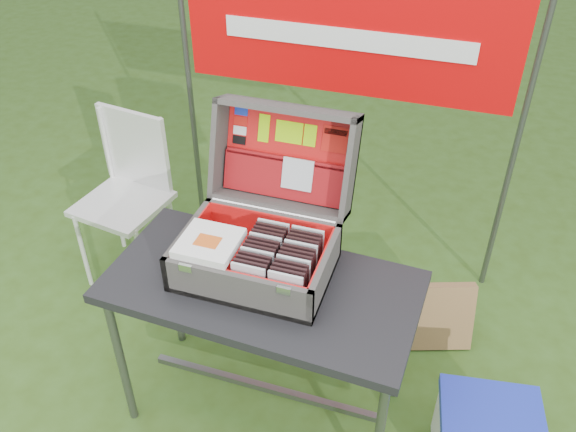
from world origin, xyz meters
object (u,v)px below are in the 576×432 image
(chair, at_px, (123,205))
(cardboard_box, at_px, (439,317))
(suitcase, at_px, (259,210))
(table, at_px, (264,349))

(chair, height_order, cardboard_box, chair)
(suitcase, height_order, cardboard_box, suitcase)
(chair, xyz_separation_m, cardboard_box, (1.69, -0.00, -0.28))
(cardboard_box, bearing_deg, table, -156.88)
(suitcase, bearing_deg, chair, 152.40)
(chair, distance_m, cardboard_box, 1.71)
(cardboard_box, bearing_deg, suitcase, -164.03)
(table, height_order, suitcase, suitcase)
(suitcase, bearing_deg, cardboard_box, 35.29)
(table, relative_size, cardboard_box, 3.40)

